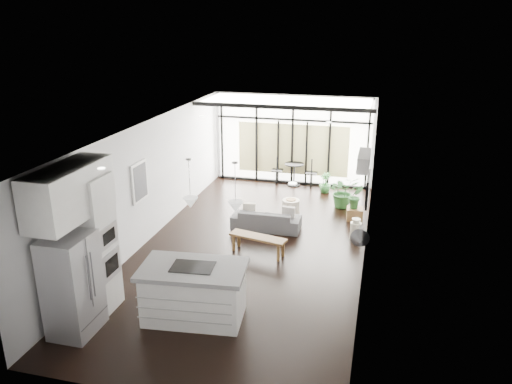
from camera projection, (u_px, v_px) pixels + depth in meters
The scene contains 28 objects.
floor at pixel (253, 247), 11.47m from camera, with size 5.00×10.00×0.00m, color black.
ceiling at pixel (253, 127), 10.55m from camera, with size 5.00×10.00×0.00m, color silver.
wall_left at pixel (149, 181), 11.59m from camera, with size 0.02×10.00×2.80m, color silver.
wall_right at pixel (368, 200), 10.43m from camera, with size 0.02×10.00×2.80m, color silver.
wall_back at pixel (293, 140), 15.58m from camera, with size 5.00×0.02×2.80m, color silver.
wall_front at pixel (155, 312), 6.43m from camera, with size 5.00×0.02×2.80m, color silver.
glazing at pixel (292, 140), 15.47m from camera, with size 5.00×0.20×2.80m, color black.
skylight at pixel (288, 100), 14.22m from camera, with size 4.70×1.90×0.06m, color silver.
neighbour_building at pixel (293, 149), 15.64m from camera, with size 3.50×0.02×1.60m, color #ECE799.
island at pixel (194, 292), 8.63m from camera, with size 1.80×1.07×0.99m, color white.
cooktop at pixel (193, 267), 8.47m from camera, with size 0.73×0.48×0.01m, color black.
fridge at pixel (72, 285), 8.14m from camera, with size 0.67×0.84×1.73m, color #A9A8AD.
appliance_column at pixel (92, 244), 8.69m from camera, with size 0.65×0.68×2.51m, color white.
upper_cabinets at pixel (69, 192), 7.99m from camera, with size 0.62×1.75×0.86m, color white.
pendant_left at pixel (190, 203), 8.47m from camera, with size 0.26×0.26×0.18m, color silver.
pendant_right at pixel (236, 207), 8.29m from camera, with size 0.26×0.26×0.18m, color silver.
sofa at pixel (266, 216), 12.38m from camera, with size 1.71×0.50×0.67m, color #4B4B4E.
console_bench at pixel (258, 245), 11.11m from camera, with size 1.31×0.33×0.42m, color brown.
pouf at pixel (291, 206), 13.44m from camera, with size 0.47×0.47×0.38m, color beige.
crate at pixel (355, 214), 13.03m from camera, with size 0.41×0.41×0.31m, color brown.
plant_tall at pixel (343, 195), 13.83m from camera, with size 0.82×0.91×0.71m, color #2A5F2A.
plant_med at pixel (325, 187), 15.03m from camera, with size 0.35×0.62×0.35m, color #2A5F2A.
plant_crate at pixel (355, 203), 12.93m from camera, with size 0.36×0.66×0.29m, color #2A5F2A.
milk_can at pixel (356, 229), 11.84m from camera, with size 0.26×0.26×0.52m, color beige.
bistro_set at pixel (294, 174), 15.61m from camera, with size 1.51×0.60×0.73m, color black.
tv at pixel (368, 189), 11.38m from camera, with size 0.05×1.10×0.65m, color black.
ac_unit at pixel (364, 161), 9.38m from camera, with size 0.22×0.90×0.30m, color silver.
framed_art at pixel (140, 182), 11.08m from camera, with size 0.04×0.70×0.90m, color black.
Camera 1 is at (2.64, -10.07, 4.98)m, focal length 35.00 mm.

